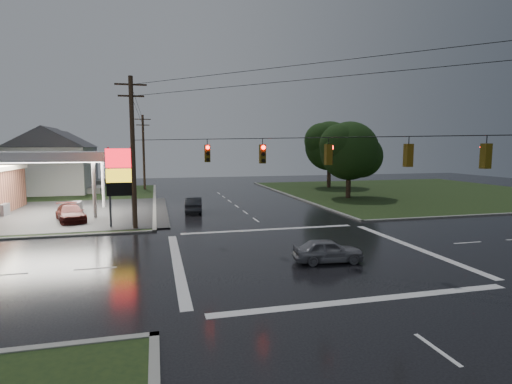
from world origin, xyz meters
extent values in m
plane|color=black|center=(0.00, 0.00, 0.00)|extent=(120.00, 120.00, 0.00)
cube|color=black|center=(26.00, 26.00, 0.04)|extent=(36.00, 36.00, 0.08)
cube|color=#2D2D2D|center=(-20.00, 18.00, 0.09)|extent=(26.00, 18.00, 0.02)
cylinder|color=silver|center=(-13.00, 15.00, 2.50)|extent=(0.30, 0.30, 5.00)
cylinder|color=silver|center=(-13.00, 21.00, 2.50)|extent=(0.30, 0.30, 5.00)
cube|color=silver|center=(-18.00, 18.00, 5.20)|extent=(12.00, 8.00, 0.80)
cube|color=white|center=(-18.00, 18.00, 4.78)|extent=(11.40, 7.40, 0.04)
cube|color=#59595E|center=(-21.00, 18.00, 0.55)|extent=(0.80, 1.60, 1.10)
cube|color=#59595E|center=(-15.00, 18.00, 0.55)|extent=(0.80, 1.60, 1.10)
cylinder|color=#59595E|center=(-11.30, 10.50, 3.00)|extent=(0.16, 0.16, 6.00)
cylinder|color=#59595E|center=(-9.70, 10.50, 3.00)|extent=(0.16, 0.16, 6.00)
cube|color=red|center=(-10.50, 10.50, 5.20)|extent=(2.00, 0.35, 1.40)
cube|color=yellow|center=(-10.50, 10.50, 3.90)|extent=(2.00, 0.35, 1.00)
cube|color=black|center=(-10.50, 10.50, 2.90)|extent=(2.00, 0.35, 1.00)
cylinder|color=#382619|center=(-9.50, 9.50, 5.50)|extent=(0.32, 0.32, 11.00)
cube|color=#382619|center=(-9.50, 9.50, 10.40)|extent=(2.20, 0.12, 0.12)
cube|color=#382619|center=(-9.50, 9.50, 9.60)|extent=(1.80, 0.12, 0.12)
cylinder|color=#382619|center=(-9.50, 38.00, 5.25)|extent=(0.32, 0.32, 10.50)
cube|color=#382619|center=(-9.50, 38.00, 9.90)|extent=(2.20, 0.12, 0.12)
cube|color=#382619|center=(-9.50, 38.00, 9.10)|extent=(1.80, 0.12, 0.12)
cube|color=#59470C|center=(-4.75, 4.75, 5.60)|extent=(0.34, 0.34, 1.10)
cylinder|color=#FF0C07|center=(-4.75, 4.55, 5.98)|extent=(0.22, 0.08, 0.22)
cube|color=#59470C|center=(-1.90, 1.90, 5.60)|extent=(0.34, 0.34, 1.10)
cylinder|color=#FF0C07|center=(-1.90, 1.70, 5.98)|extent=(0.22, 0.08, 0.22)
cube|color=#59470C|center=(0.95, -0.95, 5.60)|extent=(0.34, 0.34, 1.10)
cylinder|color=#FF0C07|center=(1.15, -0.95, 5.98)|extent=(0.08, 0.22, 0.22)
cube|color=#59470C|center=(3.80, -3.80, 5.60)|extent=(0.34, 0.34, 1.10)
cylinder|color=#FF0C07|center=(3.80, -3.60, 5.98)|extent=(0.22, 0.08, 0.22)
cube|color=#59470C|center=(6.08, -6.08, 5.60)|extent=(0.34, 0.34, 1.10)
cylinder|color=#FF0C07|center=(6.08, -5.88, 5.98)|extent=(0.22, 0.08, 0.22)
cube|color=silver|center=(-21.00, 36.00, 3.00)|extent=(9.00, 8.00, 6.00)
cube|color=gray|center=(-15.70, 36.00, 0.40)|extent=(1.60, 4.80, 0.80)
cube|color=silver|center=(-22.00, 48.00, 3.00)|extent=(9.00, 8.00, 6.00)
cube|color=gray|center=(-16.70, 48.00, 0.40)|extent=(1.60, 4.80, 0.80)
cylinder|color=black|center=(14.00, 22.00, 2.52)|extent=(0.56, 0.56, 5.04)
sphere|color=black|center=(14.00, 22.00, 5.58)|extent=(6.80, 6.80, 6.80)
sphere|color=black|center=(15.70, 22.30, 4.95)|extent=(5.10, 5.10, 5.10)
sphere|color=black|center=(12.64, 21.60, 6.30)|extent=(4.76, 4.76, 4.76)
cylinder|color=black|center=(17.00, 34.00, 2.80)|extent=(0.56, 0.56, 5.60)
sphere|color=black|center=(17.00, 34.00, 6.20)|extent=(7.20, 7.20, 7.20)
sphere|color=black|center=(18.80, 34.30, 5.50)|extent=(5.40, 5.40, 5.40)
sphere|color=black|center=(15.56, 33.60, 7.00)|extent=(5.04, 5.04, 5.04)
imported|color=black|center=(-4.64, 16.34, 0.71)|extent=(1.89, 4.43, 1.42)
imported|color=slate|center=(0.65, -1.79, 0.62)|extent=(3.77, 1.82, 1.24)
imported|color=#4E1511|center=(-14.73, 14.00, 0.69)|extent=(3.30, 5.10, 1.37)
camera|label=1|loc=(-7.98, -20.60, 5.97)|focal=28.00mm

